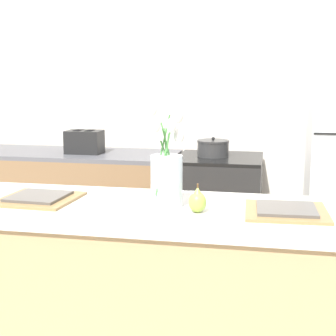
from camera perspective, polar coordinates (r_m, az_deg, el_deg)
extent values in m
cube|color=silver|center=(4.06, 5.02, 8.50)|extent=(5.20, 0.08, 2.70)
cube|color=tan|center=(2.32, -1.29, -15.95)|extent=(1.76, 0.62, 0.90)
cube|color=beige|center=(2.15, -1.34, -4.76)|extent=(1.80, 0.66, 0.03)
cube|color=brown|center=(4.07, -10.91, -4.71)|extent=(1.68, 0.60, 0.87)
cube|color=#515156|center=(3.98, -11.13, 1.55)|extent=(1.68, 0.60, 0.03)
cube|color=black|center=(3.79, 5.61, -5.64)|extent=(0.60, 0.60, 0.87)
cube|color=black|center=(3.69, 5.73, 1.08)|extent=(0.60, 0.60, 0.02)
cube|color=black|center=(3.51, 5.07, -7.50)|extent=(0.42, 0.01, 0.29)
cylinder|color=#B2B5B7|center=(3.42, 17.91, -4.81)|extent=(0.02, 0.02, 0.78)
cylinder|color=silver|center=(2.12, -0.16, -1.49)|extent=(0.13, 0.13, 0.22)
cylinder|color=#4C9342|center=(2.11, 0.18, 0.11)|extent=(0.08, 0.01, 0.22)
ellipsoid|color=white|center=(2.09, 1.21, 3.61)|extent=(0.04, 0.04, 0.06)
cylinder|color=#4C9342|center=(2.12, 0.18, 1.21)|extent=(0.06, 0.08, 0.30)
ellipsoid|color=white|center=(2.13, 1.12, 5.86)|extent=(0.05, 0.05, 0.07)
cylinder|color=#4C9342|center=(2.12, -0.26, 0.62)|extent=(0.05, 0.08, 0.25)
ellipsoid|color=white|center=(2.14, -0.61, 4.69)|extent=(0.05, 0.05, 0.07)
cylinder|color=#4C9342|center=(2.11, -0.79, 1.57)|extent=(0.08, 0.02, 0.33)
ellipsoid|color=white|center=(2.11, -1.78, 6.58)|extent=(0.04, 0.04, 0.07)
cylinder|color=#4C9342|center=(2.09, -0.51, 0.76)|extent=(0.05, 0.10, 0.27)
ellipsoid|color=white|center=(2.03, -1.42, 4.81)|extent=(0.04, 0.04, 0.06)
cylinder|color=#4C9342|center=(2.10, -0.06, 0.70)|extent=(0.05, 0.07, 0.27)
ellipsoid|color=white|center=(2.04, 0.36, 4.74)|extent=(0.04, 0.04, 0.06)
ellipsoid|color=#9EBC47|center=(2.06, 3.29, -3.82)|extent=(0.07, 0.07, 0.08)
cone|color=#9EBC47|center=(2.04, 3.30, -2.55)|extent=(0.04, 0.04, 0.03)
cylinder|color=brown|center=(2.04, 3.31, -1.96)|extent=(0.01, 0.01, 0.02)
cube|color=olive|center=(2.33, -14.14, -3.34)|extent=(0.34, 0.34, 0.01)
cube|color=#514C47|center=(2.32, -14.15, -3.05)|extent=(0.24, 0.24, 0.01)
cube|color=olive|center=(2.10, 12.96, -4.72)|extent=(0.34, 0.34, 0.01)
cube|color=#514C47|center=(2.10, 12.98, -4.40)|extent=(0.24, 0.24, 0.01)
cube|color=black|center=(3.87, -9.25, 2.88)|extent=(0.26, 0.18, 0.17)
cube|color=black|center=(3.88, -9.91, 4.13)|extent=(0.05, 0.11, 0.01)
cube|color=black|center=(3.85, -8.65, 4.12)|extent=(0.05, 0.11, 0.01)
cube|color=black|center=(3.92, -11.17, 3.28)|extent=(0.02, 0.02, 0.02)
cylinder|color=#2D2D2D|center=(3.70, 5.01, 2.09)|extent=(0.22, 0.22, 0.10)
cylinder|color=#2D2D2D|center=(3.69, 5.03, 2.98)|extent=(0.23, 0.23, 0.01)
sphere|color=black|center=(3.69, 5.03, 3.27)|extent=(0.02, 0.02, 0.02)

